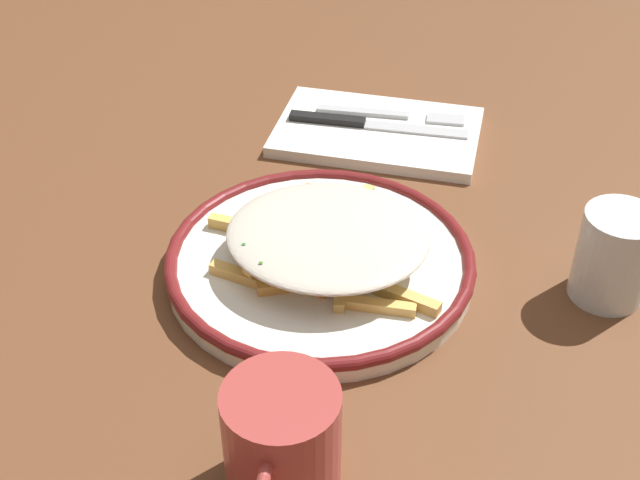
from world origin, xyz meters
TOP-DOWN VIEW (x-y plane):
  - ground_plane at (0.00, 0.00)m, footprint 2.60×2.60m
  - plate at (0.00, 0.00)m, footprint 0.29×0.29m
  - fries_heap at (0.00, 0.01)m, footprint 0.20×0.23m
  - napkin at (-0.26, 0.02)m, footprint 0.16×0.24m
  - fork at (-0.28, 0.03)m, footprint 0.02×0.18m
  - knife at (-0.26, 0.00)m, footprint 0.02×0.21m
  - water_glass at (-0.02, 0.26)m, footprint 0.07×0.07m
  - coffee_mug at (0.24, 0.02)m, footprint 0.11×0.08m

SIDE VIEW (x-z plane):
  - ground_plane at x=0.00m, z-range 0.00..0.00m
  - napkin at x=-0.26m, z-range 0.00..0.01m
  - plate at x=0.00m, z-range 0.00..0.03m
  - fork at x=-0.28m, z-range 0.01..0.02m
  - knife at x=-0.26m, z-range 0.01..0.02m
  - fries_heap at x=0.00m, z-range 0.02..0.06m
  - water_glass at x=-0.02m, z-range 0.00..0.09m
  - coffee_mug at x=0.24m, z-range 0.00..0.09m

